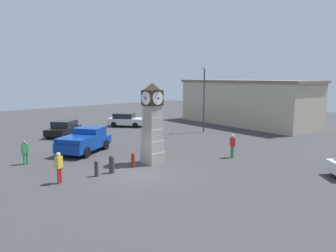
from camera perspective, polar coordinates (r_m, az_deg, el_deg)
name	(u,v)px	position (r m, az deg, el deg)	size (l,w,h in m)	color
ground_plane	(139,175)	(19.95, -5.08, -8.42)	(89.36, 89.36, 0.00)	#38383A
clock_tower	(153,125)	(21.99, -2.71, 0.14)	(1.39, 1.38, 5.42)	#9C978D
bollard_near_tower	(150,157)	(21.92, -3.13, -5.34)	(0.23, 0.23, 1.09)	maroon
bollard_mid_row	(133,160)	(21.40, -6.10, -5.88)	(0.25, 0.25, 0.98)	maroon
bollard_far_row	(112,164)	(20.33, -9.78, -6.50)	(0.32, 0.32, 1.14)	#333338
bollard_end_row	(96,168)	(19.86, -12.36, -7.19)	(0.24, 0.24, 0.97)	#333338
car_far_lot	(126,120)	(38.81, -7.32, 1.08)	(4.44, 4.01, 1.58)	silver
car_silver_hatch	(64,128)	(33.88, -17.71, -0.39)	(3.96, 4.37, 1.52)	black
pickup_truck	(84,141)	(26.12, -14.35, -2.48)	(4.29, 5.27, 1.85)	navy
pedestrian_near_bench	(232,144)	(24.12, 11.16, -3.16)	(0.47, 0.39, 1.70)	#338C4C
pedestrian_crossing_lot	(59,166)	(19.00, -18.46, -6.55)	(0.39, 0.46, 1.75)	red
pedestrian_by_cars	(25,151)	(23.89, -23.64, -4.01)	(0.26, 0.41, 1.60)	#338C4C
street_lamp_far_side	(204,95)	(34.52, 6.30, 5.38)	(0.50, 0.24, 6.83)	#333338
warehouse_blue_far	(247,102)	(41.41, 13.51, 4.05)	(17.80, 8.07, 5.41)	#B7A88E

